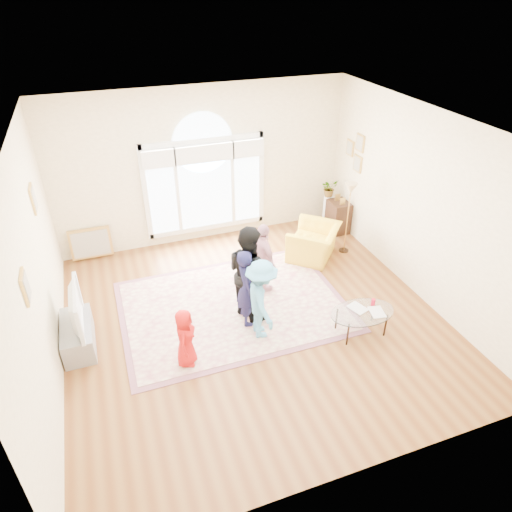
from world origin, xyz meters
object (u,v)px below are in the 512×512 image
object	(u,v)px
tv_console	(78,335)
coffee_table	(362,313)
area_rug	(233,306)
television	(71,309)
armchair	(314,242)

from	to	relation	value
tv_console	coffee_table	size ratio (longest dim) A/B	0.94
area_rug	television	xyz separation A→B (m)	(-2.51, -0.13, 0.72)
coffee_table	armchair	bearing A→B (deg)	84.09
armchair	coffee_table	bearing A→B (deg)	34.53
tv_console	armchair	world-z (taller)	armchair
tv_console	armchair	xyz separation A→B (m)	(4.54, 1.15, 0.12)
area_rug	tv_console	world-z (taller)	tv_console
television	area_rug	bearing A→B (deg)	3.01
area_rug	tv_console	size ratio (longest dim) A/B	3.60
coffee_table	area_rug	bearing A→B (deg)	143.79
armchair	area_rug	bearing A→B (deg)	-21.38
television	coffee_table	xyz separation A→B (m)	(4.23, -1.19, -0.33)
area_rug	coffee_table	size ratio (longest dim) A/B	3.39
area_rug	armchair	xyz separation A→B (m)	(2.02, 1.01, 0.32)
coffee_table	tv_console	bearing A→B (deg)	165.77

